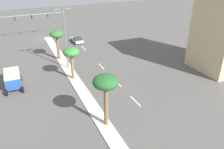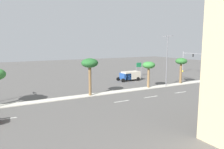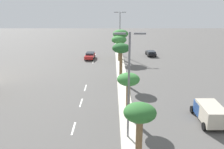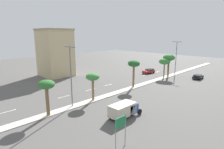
# 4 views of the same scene
# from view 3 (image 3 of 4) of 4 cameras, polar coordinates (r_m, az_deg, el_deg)

# --- Properties ---
(ground_plane) EXTENTS (160.00, 160.00, 0.00)m
(ground_plane) POSITION_cam_3_polar(r_m,az_deg,el_deg) (40.41, 2.77, -2.65)
(ground_plane) COLOR #565451
(median_curb) EXTENTS (1.80, 91.82, 0.12)m
(median_curb) POSITION_cam_3_polar(r_m,az_deg,el_deg) (50.10, 2.29, 1.36)
(median_curb) COLOR beige
(median_curb) RESTS_ON ground
(lane_stripe_left) EXTENTS (0.20, 2.80, 0.01)m
(lane_stripe_left) POSITION_cam_3_polar(r_m,az_deg,el_deg) (28.17, -8.55, -12.05)
(lane_stripe_left) COLOR silver
(lane_stripe_left) RESTS_ON ground
(lane_stripe_far) EXTENTS (0.20, 2.80, 0.01)m
(lane_stripe_far) POSITION_cam_3_polar(r_m,az_deg,el_deg) (34.39, -6.83, -6.38)
(lane_stripe_far) COLOR silver
(lane_stripe_far) RESTS_ON ground
(lane_stripe_trailing) EXTENTS (0.20, 2.80, 0.01)m
(lane_stripe_trailing) POSITION_cam_3_polar(r_m,az_deg,el_deg) (39.80, -5.83, -3.03)
(lane_stripe_trailing) COLOR silver
(lane_stripe_trailing) RESTS_ON ground
(lane_stripe_leading) EXTENTS (0.20, 2.80, 0.01)m
(lane_stripe_leading) POSITION_cam_3_polar(r_m,az_deg,el_deg) (55.80, -4.08, 2.91)
(lane_stripe_leading) COLOR silver
(lane_stripe_leading) RESTS_ON ground
(lane_stripe_front) EXTENTS (0.20, 2.80, 0.01)m
(lane_stripe_front) POSITION_cam_3_polar(r_m,az_deg,el_deg) (62.68, -3.60, 4.50)
(lane_stripe_front) COLOR silver
(lane_stripe_front) RESTS_ON ground
(palm_tree_near) EXTENTS (2.58, 2.58, 5.71)m
(palm_tree_near) POSITION_cam_3_polar(r_m,az_deg,el_deg) (19.86, 6.61, -9.50)
(palm_tree_near) COLOR brown
(palm_tree_near) RESTS_ON median_curb
(palm_tree_leading) EXTENTS (2.60, 2.60, 5.34)m
(palm_tree_leading) POSITION_cam_3_polar(r_m,az_deg,el_deg) (28.63, 4.01, -1.53)
(palm_tree_leading) COLOR olive
(palm_tree_leading) RESTS_ON median_curb
(palm_tree_trailing) EXTENTS (2.91, 2.91, 6.47)m
(palm_tree_trailing) POSITION_cam_3_polar(r_m,az_deg,el_deg) (41.00, 2.34, 5.68)
(palm_tree_trailing) COLOR brown
(palm_tree_trailing) RESTS_ON median_curb
(palm_tree_outboard) EXTENTS (3.31, 3.31, 5.61)m
(palm_tree_outboard) POSITION_cam_3_polar(r_m,az_deg,el_deg) (55.52, 1.88, 7.87)
(palm_tree_outboard) COLOR brown
(palm_tree_outboard) RESTS_ON median_curb
(palm_tree_rear) EXTENTS (3.51, 3.51, 6.71)m
(palm_tree_rear) POSITION_cam_3_polar(r_m,az_deg,el_deg) (57.16, 2.22, 9.08)
(palm_tree_rear) COLOR brown
(palm_tree_rear) RESTS_ON median_curb
(street_lamp_near) EXTENTS (2.90, 0.24, 10.61)m
(street_lamp_near) POSITION_cam_3_polar(r_m,az_deg,el_deg) (23.72, 4.13, -1.02)
(street_lamp_near) COLOR slate
(street_lamp_near) RESTS_ON median_curb
(street_lamp_center) EXTENTS (2.90, 0.24, 10.40)m
(street_lamp_center) POSITION_cam_3_polar(r_m,az_deg,el_deg) (61.66, 2.08, 10.13)
(street_lamp_center) COLOR slate
(street_lamp_center) RESTS_ON median_curb
(sedan_black_right) EXTENTS (2.29, 4.14, 1.28)m
(sedan_black_right) POSITION_cam_3_polar(r_m,az_deg,el_deg) (62.11, 9.13, 4.86)
(sedan_black_right) COLOR black
(sedan_black_right) RESTS_ON ground
(sedan_red_center) EXTENTS (2.32, 4.59, 1.42)m
(sedan_red_center) POSITION_cam_3_polar(r_m,az_deg,el_deg) (58.57, -4.79, 4.34)
(sedan_red_center) COLOR red
(sedan_red_center) RESTS_ON ground
(box_truck) EXTENTS (2.54, 5.49, 2.24)m
(box_truck) POSITION_cam_3_polar(r_m,az_deg,el_deg) (30.61, 21.55, -8.01)
(box_truck) COLOR #234C99
(box_truck) RESTS_ON ground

